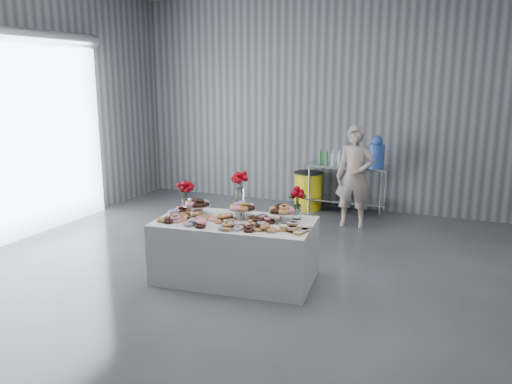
# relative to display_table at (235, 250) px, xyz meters

# --- Properties ---
(ground) EXTENTS (9.00, 9.00, 0.00)m
(ground) POSITION_rel_display_table_xyz_m (0.20, -0.47, -0.38)
(ground) COLOR #3B3E43
(ground) RESTS_ON ground
(room_walls) EXTENTS (8.04, 9.04, 4.02)m
(room_walls) POSITION_rel_display_table_xyz_m (-0.08, -0.40, 2.26)
(room_walls) COLOR gray
(room_walls) RESTS_ON ground
(display_table) EXTENTS (2.00, 1.21, 0.75)m
(display_table) POSITION_rel_display_table_xyz_m (0.00, 0.00, 0.00)
(display_table) COLOR silver
(display_table) RESTS_ON ground
(prep_table) EXTENTS (1.50, 0.60, 0.90)m
(prep_table) POSITION_rel_display_table_xyz_m (0.54, 3.63, 0.24)
(prep_table) COLOR silver
(prep_table) RESTS_ON ground
(donut_mounds) EXTENTS (1.88, 1.00, 0.09)m
(donut_mounds) POSITION_rel_display_table_xyz_m (0.00, -0.05, 0.42)
(donut_mounds) COLOR #DB8950
(donut_mounds) RESTS_ON display_table
(cake_stand_left) EXTENTS (0.36, 0.36, 0.17)m
(cake_stand_left) POSITION_rel_display_table_xyz_m (-0.56, 0.09, 0.52)
(cake_stand_left) COLOR silver
(cake_stand_left) RESTS_ON display_table
(cake_stand_mid) EXTENTS (0.36, 0.36, 0.17)m
(cake_stand_mid) POSITION_rel_display_table_xyz_m (0.03, 0.15, 0.52)
(cake_stand_mid) COLOR silver
(cake_stand_mid) RESTS_ON display_table
(cake_stand_right) EXTENTS (0.36, 0.36, 0.17)m
(cake_stand_right) POSITION_rel_display_table_xyz_m (0.53, 0.21, 0.52)
(cake_stand_right) COLOR silver
(cake_stand_right) RESTS_ON display_table
(danish_pile) EXTENTS (0.48, 0.48, 0.11)m
(danish_pile) POSITION_rel_display_table_xyz_m (0.76, -0.06, 0.43)
(danish_pile) COLOR white
(danish_pile) RESTS_ON display_table
(bouquet_left) EXTENTS (0.26, 0.26, 0.42)m
(bouquet_left) POSITION_rel_display_table_xyz_m (-0.77, 0.16, 0.67)
(bouquet_left) COLOR white
(bouquet_left) RESTS_ON display_table
(bouquet_right) EXTENTS (0.26, 0.26, 0.42)m
(bouquet_right) POSITION_rel_display_table_xyz_m (0.66, 0.38, 0.67)
(bouquet_right) COLOR white
(bouquet_right) RESTS_ON display_table
(bouquet_center) EXTENTS (0.26, 0.26, 0.57)m
(bouquet_center) POSITION_rel_display_table_xyz_m (-0.09, 0.34, 0.75)
(bouquet_center) COLOR silver
(bouquet_center) RESTS_ON display_table
(water_jug) EXTENTS (0.28, 0.28, 0.55)m
(water_jug) POSITION_rel_display_table_xyz_m (1.04, 3.63, 0.77)
(water_jug) COLOR #3E69D4
(water_jug) RESTS_ON prep_table
(drink_bottles) EXTENTS (0.54, 0.08, 0.27)m
(drink_bottles) POSITION_rel_display_table_xyz_m (0.22, 3.53, 0.66)
(drink_bottles) COLOR #268C33
(drink_bottles) RESTS_ON prep_table
(person) EXTENTS (0.64, 0.44, 1.69)m
(person) POSITION_rel_display_table_xyz_m (0.84, 2.84, 0.47)
(person) COLOR #CC8C93
(person) RESTS_ON ground
(trash_barrel) EXTENTS (0.55, 0.55, 0.71)m
(trash_barrel) POSITION_rel_display_table_xyz_m (-0.20, 3.63, -0.02)
(trash_barrel) COLOR yellow
(trash_barrel) RESTS_ON ground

